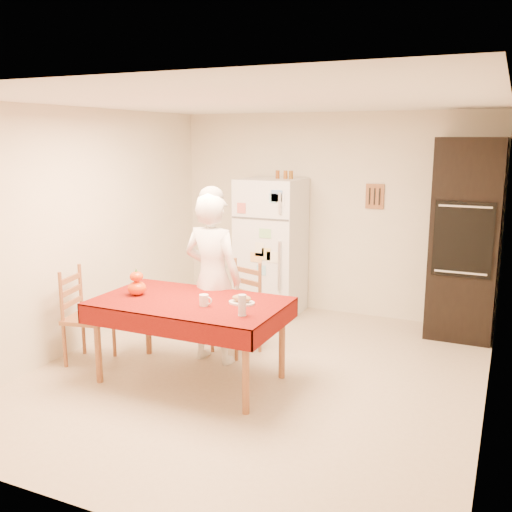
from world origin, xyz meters
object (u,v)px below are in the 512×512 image
Objects in this scene: oven_cabinet at (465,240)px; bread_plate at (242,303)px; refrigerator at (271,247)px; seated_woman at (213,279)px; wine_glass at (242,305)px; coffee_mug at (204,300)px; chair_left at (82,312)px; pumpkin_lower at (137,288)px; chair_far at (240,304)px; dining_table at (190,308)px.

oven_cabinet is 9.17× the size of bread_plate.
refrigerator is 1.01× the size of seated_woman.
coffee_mug is at bearing 165.33° from wine_glass.
chair_left is at bearing -175.17° from bread_plate.
coffee_mug is at bearing 115.53° from seated_woman.
refrigerator is 1.74m from seated_woman.
pumpkin_lower reaches higher than coffee_mug.
oven_cabinet is at bearing 54.38° from chair_far.
oven_cabinet is at bearing 41.16° from pumpkin_lower.
pumpkin_lower is (-0.62, -0.91, 0.32)m from chair_far.
coffee_mug reaches higher than bread_plate.
wine_glass is (0.42, -0.11, 0.04)m from coffee_mug.
seated_woman is 9.76× the size of pumpkin_lower.
seated_woman is 0.74m from pumpkin_lower.
chair_far is 1.58m from chair_left.
chair_left is at bearing -179.76° from pumpkin_lower.
oven_cabinet is 1.29× the size of dining_table.
chair_far is at bearing 55.47° from pumpkin_lower.
refrigerator is 2.36m from coffee_mug.
dining_table is 1.79× the size of chair_far.
chair_far is 1.24m from wine_glass.
wine_glass is (1.83, -0.16, 0.34)m from chair_left.
seated_woman is 9.59× the size of wine_glass.
wine_glass is (0.62, -0.21, 0.16)m from dining_table.
coffee_mug is (0.20, -0.10, 0.12)m from dining_table.
oven_cabinet is 2.56m from chair_far.
bread_plate is at bearing 116.44° from wine_glass.
seated_woman reaches higher than chair_left.
seated_woman reaches higher than pumpkin_lower.
oven_cabinet is at bearing -66.71° from chair_left.
chair_far reaches higher than wine_glass.
oven_cabinet is 3.08m from coffee_mug.
oven_cabinet is at bearing 1.18° from refrigerator.
bread_plate is at bearing 34.93° from coffee_mug.
bread_plate reaches higher than dining_table.
refrigerator is 2.24m from bread_plate.
seated_woman is at bearing 132.92° from wine_glass.
refrigerator is at bearing -178.82° from oven_cabinet.
chair_far is 1.15m from pumpkin_lower.
pumpkin_lower is at bearing 51.60° from seated_woman.
refrigerator is 7.08× the size of bread_plate.
wine_glass reaches higher than dining_table.
dining_table is at bearing -168.62° from bread_plate.
chair_left is (-1.21, -0.05, -0.18)m from dining_table.
wine_glass is at bearing 136.64° from seated_woman.
oven_cabinet is 2.93m from wine_glass.
seated_woman is 0.66m from bread_plate.
chair_left is at bearing -144.99° from oven_cabinet.
chair_far is 1.01m from coffee_mug.
seated_woman is at bearing -86.41° from refrigerator.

